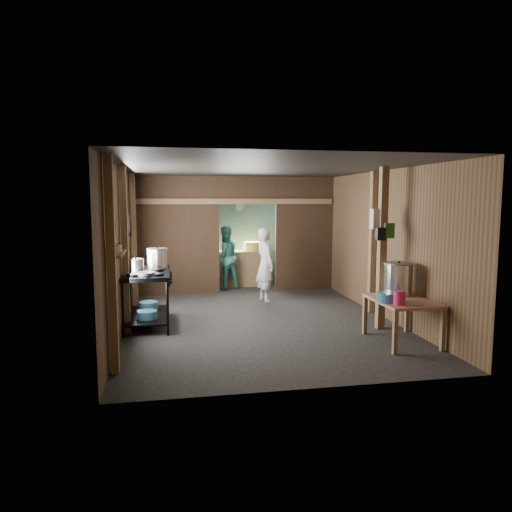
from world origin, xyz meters
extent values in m
cube|color=black|center=(0.00, 0.00, 0.00)|extent=(4.50, 7.00, 0.00)
cube|color=#3E3934|center=(0.00, 0.00, 2.60)|extent=(4.50, 7.00, 0.00)
cube|color=brown|center=(0.00, 3.50, 1.30)|extent=(4.50, 0.00, 2.60)
cube|color=brown|center=(0.00, -3.50, 1.30)|extent=(4.50, 0.00, 2.60)
cube|color=brown|center=(-2.25, 0.00, 1.30)|extent=(0.00, 7.00, 2.60)
cube|color=brown|center=(2.25, 0.00, 1.30)|extent=(0.00, 7.00, 2.60)
cube|color=#462D1E|center=(-1.32, 2.20, 1.30)|extent=(1.85, 0.10, 2.60)
cube|color=#462D1E|center=(1.57, 2.20, 1.30)|extent=(1.35, 0.10, 2.60)
cube|color=#462D1E|center=(0.25, 2.20, 2.30)|extent=(1.30, 0.10, 0.60)
cube|color=#67A2A4|center=(0.00, 3.44, 1.25)|extent=(4.40, 0.06, 2.50)
cube|color=olive|center=(0.30, 2.95, 0.42)|extent=(1.20, 0.50, 0.85)
cylinder|color=beige|center=(0.25, 3.40, 1.90)|extent=(0.20, 0.03, 0.20)
cube|color=olive|center=(-2.18, -2.60, 1.30)|extent=(0.10, 0.12, 2.60)
cube|color=olive|center=(-2.18, -0.80, 1.30)|extent=(0.10, 0.12, 2.60)
cube|color=olive|center=(-2.18, 1.20, 1.30)|extent=(0.10, 0.12, 2.60)
cube|color=olive|center=(2.18, -0.20, 1.30)|extent=(0.10, 0.12, 2.60)
cube|color=olive|center=(1.85, -1.30, 1.30)|extent=(0.12, 0.12, 2.60)
cube|color=olive|center=(0.00, 2.15, 2.05)|extent=(4.40, 0.12, 0.12)
cylinder|color=slate|center=(-2.21, 0.40, 1.65)|extent=(0.03, 0.34, 0.34)
cylinder|color=black|center=(-2.21, 0.80, 1.55)|extent=(0.03, 0.30, 0.30)
cube|color=olive|center=(-2.15, -2.10, 1.40)|extent=(0.14, 0.80, 0.03)
cylinder|color=beige|center=(-2.15, -2.35, 1.47)|extent=(0.07, 0.07, 0.10)
cylinder|color=#FEED4B|center=(-2.15, -2.10, 1.47)|extent=(0.08, 0.08, 0.10)
cylinder|color=#266325|center=(-2.15, -1.88, 1.47)|extent=(0.06, 0.06, 0.10)
cube|color=beige|center=(1.80, -1.22, 1.78)|extent=(0.22, 0.15, 0.32)
cube|color=#266325|center=(1.92, -1.36, 1.60)|extent=(0.16, 0.12, 0.24)
cube|color=black|center=(1.78, -1.38, 1.55)|extent=(0.14, 0.10, 0.20)
cylinder|color=silver|center=(-2.05, 0.06, 0.96)|extent=(0.22, 0.22, 0.11)
cylinder|color=#346987|center=(-1.88, -0.69, 0.24)|extent=(0.32, 0.32, 0.13)
cylinder|color=#346987|center=(-1.88, 0.01, 0.24)|extent=(0.32, 0.32, 0.13)
cylinder|color=#346987|center=(1.58, -2.17, 0.71)|extent=(0.43, 0.43, 0.13)
cylinder|color=#C82459|center=(1.61, -2.40, 0.74)|extent=(0.21, 0.21, 0.20)
cube|color=silver|center=(1.76, -2.50, 0.65)|extent=(0.30, 0.05, 0.01)
cylinder|color=#FEED4B|center=(0.49, 2.95, 0.96)|extent=(0.39, 0.39, 0.22)
cylinder|color=#BC1034|center=(-0.08, 2.95, 0.93)|extent=(0.13, 0.13, 0.15)
imported|color=silver|center=(0.44, 1.13, 0.76)|extent=(0.48, 0.62, 1.51)
imported|color=teal|center=(-0.22, 2.60, 0.75)|extent=(0.87, 0.77, 1.49)
camera|label=1|loc=(-1.51, -8.36, 2.09)|focal=33.29mm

